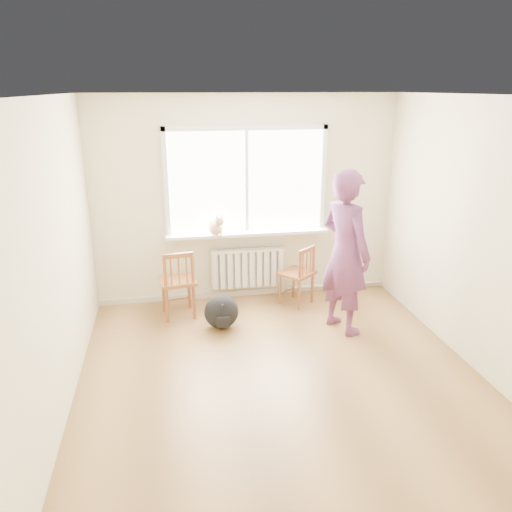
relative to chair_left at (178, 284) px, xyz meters
name	(u,v)px	position (x,y,z in m)	size (l,w,h in m)	color
floor	(284,383)	(0.95, -1.71, -0.45)	(4.50, 4.50, 0.00)	olive
ceiling	(290,95)	(0.95, -1.71, 2.25)	(4.50, 4.50, 0.00)	white
back_wall	(246,200)	(0.95, 0.54, 0.90)	(4.00, 0.01, 2.70)	beige
window	(246,177)	(0.95, 0.52, 1.21)	(2.12, 0.05, 1.42)	white
windowsill	(248,233)	(0.95, 0.43, 0.48)	(2.15, 0.22, 0.04)	white
radiator	(248,267)	(0.95, 0.45, -0.01)	(1.00, 0.12, 0.55)	white
heating_pipe	(334,285)	(2.20, 0.48, -0.37)	(0.04, 0.04, 1.40)	silver
baseboard	(247,292)	(0.95, 0.53, -0.41)	(4.00, 0.03, 0.08)	beige
chair_left	(178,284)	(0.00, 0.00, 0.00)	(0.49, 0.47, 0.89)	#965B2B
chair_right	(299,275)	(1.58, 0.11, -0.04)	(0.56, 0.55, 0.82)	#965B2B
person	(345,253)	(1.90, -0.67, 0.51)	(0.70, 0.46, 1.92)	#C34167
cat	(216,226)	(0.52, 0.35, 0.62)	(0.27, 0.44, 0.30)	beige
backpack	(221,312)	(0.49, -0.40, -0.24)	(0.41, 0.31, 0.41)	black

